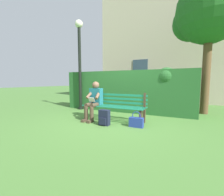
{
  "coord_description": "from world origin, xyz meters",
  "views": [
    {
      "loc": [
        -1.97,
        4.13,
        1.18
      ],
      "look_at": [
        0.0,
        0.1,
        0.7
      ],
      "focal_mm": 24.66,
      "sensor_mm": 36.0,
      "label": 1
    }
  ],
  "objects": [
    {
      "name": "lamp_post",
      "position": [
        2.12,
        -1.16,
        2.29
      ],
      "size": [
        0.32,
        0.32,
        3.69
      ],
      "color": "black",
      "rests_on": "ground"
    },
    {
      "name": "tree",
      "position": [
        -2.46,
        -2.49,
        3.58
      ],
      "size": [
        2.4,
        2.28,
        4.79
      ],
      "color": "brown",
      "rests_on": "ground"
    },
    {
      "name": "building_facade",
      "position": [
        -1.97,
        -6.65,
        3.38
      ],
      "size": [
        10.33,
        3.33,
        6.76
      ],
      "color": "#BCAD93",
      "rests_on": "ground"
    },
    {
      "name": "hedge_backdrop",
      "position": [
        0.22,
        -1.61,
        0.84
      ],
      "size": [
        5.15,
        0.76,
        1.67
      ],
      "color": "#265B28",
      "rests_on": "ground"
    },
    {
      "name": "ground",
      "position": [
        0.0,
        0.0,
        0.0
      ],
      "size": [
        60.0,
        60.0,
        0.0
      ],
      "primitive_type": "plane",
      "color": "#477533"
    },
    {
      "name": "handbag",
      "position": [
        -0.82,
        0.33,
        0.14
      ],
      "size": [
        0.37,
        0.15,
        0.41
      ],
      "color": "navy",
      "rests_on": "ground"
    },
    {
      "name": "park_bench",
      "position": [
        0.0,
        -0.08,
        0.45
      ],
      "size": [
        1.94,
        0.54,
        0.86
      ],
      "color": "#4C3828",
      "rests_on": "ground"
    },
    {
      "name": "person_seated",
      "position": [
        0.62,
        0.1,
        0.63
      ],
      "size": [
        0.44,
        0.73,
        1.18
      ],
      "color": "#1E6672",
      "rests_on": "ground"
    },
    {
      "name": "backpack",
      "position": [
        0.02,
        0.54,
        0.21
      ],
      "size": [
        0.28,
        0.24,
        0.42
      ],
      "color": "#191E33",
      "rests_on": "ground"
    }
  ]
}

